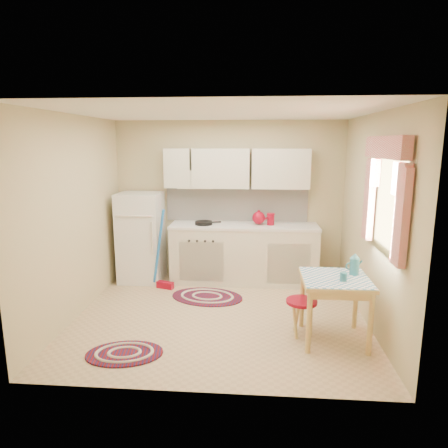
{
  "coord_description": "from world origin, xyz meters",
  "views": [
    {
      "loc": [
        0.42,
        -4.72,
        2.16
      ],
      "look_at": [
        0.03,
        0.25,
        1.14
      ],
      "focal_mm": 32.0,
      "sensor_mm": 36.0,
      "label": 1
    }
  ],
  "objects_px": {
    "fridge": "(141,237)",
    "table": "(334,309)",
    "base_cabinets": "(244,255)",
    "stool": "(301,318)"
  },
  "relations": [
    {
      "from": "fridge",
      "to": "table",
      "type": "xyz_separation_m",
      "value": [
        2.66,
        -1.78,
        -0.34
      ]
    },
    {
      "from": "base_cabinets",
      "to": "table",
      "type": "distance_m",
      "value": 2.11
    },
    {
      "from": "stool",
      "to": "table",
      "type": "bearing_deg",
      "value": -14.11
    },
    {
      "from": "fridge",
      "to": "stool",
      "type": "xyz_separation_m",
      "value": [
        2.32,
        -1.69,
        -0.49
      ]
    },
    {
      "from": "fridge",
      "to": "stool",
      "type": "relative_size",
      "value": 3.33
    },
    {
      "from": "base_cabinets",
      "to": "table",
      "type": "xyz_separation_m",
      "value": [
        1.05,
        -1.83,
        -0.08
      ]
    },
    {
      "from": "table",
      "to": "stool",
      "type": "xyz_separation_m",
      "value": [
        -0.34,
        0.09,
        -0.15
      ]
    },
    {
      "from": "fridge",
      "to": "stool",
      "type": "distance_m",
      "value": 2.91
    },
    {
      "from": "fridge",
      "to": "base_cabinets",
      "type": "height_order",
      "value": "fridge"
    },
    {
      "from": "fridge",
      "to": "base_cabinets",
      "type": "relative_size",
      "value": 0.62
    }
  ]
}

